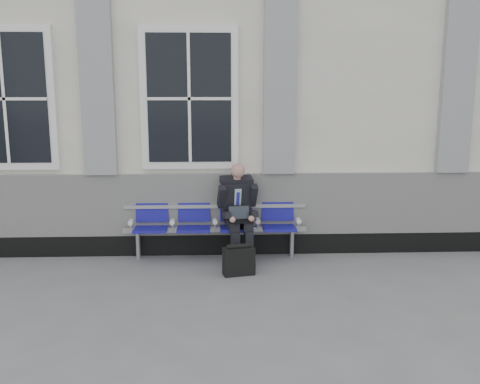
{
  "coord_description": "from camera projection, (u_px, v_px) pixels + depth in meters",
  "views": [
    {
      "loc": [
        0.74,
        -6.05,
        2.42
      ],
      "look_at": [
        1.03,
        0.9,
        1.04
      ],
      "focal_mm": 40.0,
      "sensor_mm": 36.0,
      "label": 1
    }
  ],
  "objects": [
    {
      "name": "businessman",
      "position": [
        238.0,
        208.0,
        7.44
      ],
      "size": [
        0.58,
        0.77,
        1.38
      ],
      "color": "black",
      "rests_on": "ground"
    },
    {
      "name": "station_building",
      "position": [
        174.0,
        98.0,
        9.34
      ],
      "size": [
        14.4,
        4.4,
        4.49
      ],
      "color": "silver",
      "rests_on": "ground"
    },
    {
      "name": "briefcase",
      "position": [
        239.0,
        261.0,
        6.94
      ],
      "size": [
        0.43,
        0.25,
        0.42
      ],
      "color": "black",
      "rests_on": "ground"
    },
    {
      "name": "bench",
      "position": [
        215.0,
        220.0,
        7.59
      ],
      "size": [
        2.6,
        0.47,
        0.91
      ],
      "color": "#9EA0A3",
      "rests_on": "ground"
    },
    {
      "name": "ground",
      "position": [
        157.0,
        292.0,
        6.37
      ],
      "size": [
        70.0,
        70.0,
        0.0
      ],
      "primitive_type": "plane",
      "color": "slate",
      "rests_on": "ground"
    }
  ]
}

